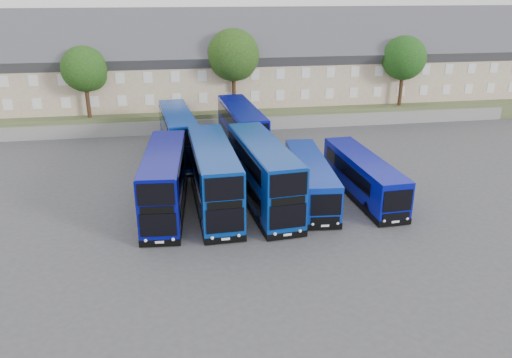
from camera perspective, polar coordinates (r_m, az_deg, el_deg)
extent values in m
plane|color=#404045|center=(34.62, -0.40, -5.19)|extent=(120.00, 120.00, 0.00)
cube|color=slate|center=(56.77, -4.31, 6.15)|extent=(70.00, 0.40, 1.50)
cube|color=#4A502D|center=(66.40, -5.16, 8.55)|extent=(80.00, 20.00, 2.00)
cube|color=tan|center=(64.40, -27.08, 9.60)|extent=(6.00, 8.00, 6.00)
cube|color=brown|center=(63.23, -26.79, 15.80)|extent=(0.60, 0.90, 1.40)
cube|color=tan|center=(62.89, -21.80, 10.17)|extent=(6.00, 8.00, 6.00)
cube|color=#3B3B40|center=(62.47, -22.18, 12.86)|extent=(6.00, 10.40, 10.40)
cube|color=brown|center=(61.83, -21.27, 16.51)|extent=(0.60, 0.90, 1.40)
cube|color=tan|center=(61.92, -16.29, 10.67)|extent=(6.00, 8.00, 6.00)
cube|color=#3B3B40|center=(61.49, -16.58, 13.41)|extent=(6.00, 10.40, 10.40)
cube|color=brown|center=(61.00, -15.51, 17.10)|extent=(0.60, 0.90, 1.40)
cube|color=tan|center=(61.52, -10.65, 11.08)|extent=(6.00, 8.00, 6.00)
cube|color=#3B3B40|center=(61.09, -10.84, 13.85)|extent=(6.00, 10.40, 10.40)
cube|color=brown|center=(60.74, -9.62, 17.53)|extent=(0.60, 0.90, 1.40)
cube|color=tan|center=(61.71, -4.97, 11.38)|extent=(6.00, 8.00, 6.00)
cube|color=#3B3B40|center=(61.28, -5.06, 14.15)|extent=(6.00, 10.40, 10.40)
cube|color=brown|center=(61.08, -3.71, 17.78)|extent=(0.60, 0.90, 1.40)
cube|color=tan|center=(62.48, 0.63, 11.58)|extent=(6.00, 8.00, 6.00)
cube|color=#3B3B40|center=(62.05, 0.64, 14.31)|extent=(6.00, 10.40, 10.40)
cube|color=brown|center=(62.00, 2.09, 17.86)|extent=(0.60, 0.90, 1.40)
cube|color=tan|center=(63.80, 6.06, 11.66)|extent=(6.00, 8.00, 6.00)
cube|color=#3B3B40|center=(63.39, 6.16, 14.34)|extent=(6.00, 10.40, 10.40)
cube|color=brown|center=(63.48, 7.67, 17.77)|extent=(0.60, 0.90, 1.40)
cube|color=tan|center=(65.65, 11.22, 11.65)|extent=(6.00, 8.00, 6.00)
cube|color=#3B3B40|center=(65.25, 11.41, 14.25)|extent=(6.00, 10.40, 10.40)
cube|color=brown|center=(65.47, 12.95, 17.54)|extent=(0.60, 0.90, 1.40)
cube|color=tan|center=(67.98, 16.06, 11.56)|extent=(6.00, 8.00, 6.00)
cube|color=#3B3B40|center=(67.59, 16.32, 14.06)|extent=(6.00, 10.40, 10.40)
cube|color=brown|center=(67.94, 17.86, 17.20)|extent=(0.60, 0.90, 1.40)
cube|color=tan|center=(70.74, 20.55, 11.40)|extent=(6.00, 8.00, 6.00)
cube|color=#3B3B40|center=(70.37, 20.87, 13.80)|extent=(6.00, 10.40, 10.40)
cube|color=brown|center=(70.83, 22.38, 16.78)|extent=(0.60, 0.90, 1.40)
cube|color=tan|center=(73.89, 24.67, 11.19)|extent=(6.00, 8.00, 6.00)
cube|color=#3B3B40|center=(73.53, 25.03, 13.48)|extent=(6.00, 10.40, 10.40)
cube|color=brown|center=(74.09, 26.51, 16.31)|extent=(0.60, 0.90, 1.40)
cube|color=#060978|center=(36.34, -10.38, -0.08)|extent=(3.44, 11.41, 4.15)
cube|color=black|center=(37.14, -10.17, -3.13)|extent=(3.48, 11.45, 0.45)
cube|color=black|center=(31.51, -11.12, -5.20)|extent=(2.25, 0.24, 1.53)
cube|color=black|center=(30.68, -11.38, -1.78)|extent=(2.25, 0.24, 1.43)
cylinder|color=black|center=(34.11, -12.53, -5.22)|extent=(0.38, 1.02, 1.00)
cube|color=navy|center=(36.43, -4.89, 0.47)|extent=(3.06, 11.94, 4.40)
cube|color=black|center=(37.28, -4.78, -2.76)|extent=(3.10, 11.98, 0.45)
cube|color=black|center=(31.33, -3.54, -4.80)|extent=(2.40, 0.13, 1.62)
cube|color=black|center=(30.45, -3.63, -1.15)|extent=(2.40, 0.13, 1.51)
cylinder|color=black|center=(33.72, -6.06, -5.13)|extent=(0.33, 1.01, 1.00)
cube|color=navy|center=(36.81, 0.81, 0.80)|extent=(3.77, 12.13, 4.43)
cube|color=black|center=(37.66, 0.79, -2.43)|extent=(3.81, 12.18, 0.45)
cube|color=black|center=(31.87, 3.68, -4.32)|extent=(2.41, 0.27, 1.63)
cube|color=black|center=(31.00, 3.78, -0.69)|extent=(2.41, 0.27, 1.52)
cylinder|color=black|center=(33.98, 0.52, -4.79)|extent=(0.39, 1.02, 1.00)
cube|color=#08329A|center=(47.73, -8.89, 5.15)|extent=(3.55, 11.42, 4.15)
cube|color=black|center=(48.34, -8.75, 2.73)|extent=(3.59, 11.47, 0.45)
cube|color=black|center=(42.61, -7.98, 2.06)|extent=(2.25, 0.26, 1.53)
cube|color=black|center=(41.99, -8.12, 4.70)|extent=(2.25, 0.26, 1.43)
cylinder|color=black|center=(44.96, -9.69, 1.52)|extent=(0.39, 1.02, 1.00)
cube|color=#070B90|center=(48.38, -1.66, 5.73)|extent=(3.40, 11.87, 4.34)
cube|color=black|center=(49.01, -1.64, 3.23)|extent=(3.44, 11.91, 0.45)
cube|color=black|center=(43.12, -0.07, 2.60)|extent=(2.36, 0.21, 1.60)
cube|color=black|center=(42.49, -0.07, 5.33)|extent=(2.36, 0.21, 1.49)
cylinder|color=black|center=(45.32, -2.17, 1.98)|extent=(0.36, 1.02, 1.00)
cube|color=#08279E|center=(38.37, 6.23, 0.19)|extent=(3.29, 11.40, 2.74)
cube|color=black|center=(38.90, 6.15, -1.77)|extent=(3.33, 11.44, 0.45)
cube|color=black|center=(33.19, 8.03, -2.96)|extent=(2.04, 0.23, 1.50)
cylinder|color=black|center=(35.56, 5.54, -3.66)|extent=(0.38, 1.02, 1.00)
cube|color=#070E91|center=(39.55, 12.13, 0.50)|extent=(2.87, 11.46, 2.78)
cube|color=black|center=(40.06, 11.97, -1.43)|extent=(2.92, 11.50, 0.45)
cube|color=black|center=(34.74, 15.91, -2.43)|extent=(2.07, 0.15, 1.52)
cylinder|color=black|center=(36.68, 12.67, -3.31)|extent=(0.34, 1.01, 1.00)
cylinder|color=#382314|center=(57.53, -18.67, 8.51)|extent=(0.44, 0.44, 3.75)
sphere|color=#133A0F|center=(56.95, -19.07, 11.82)|extent=(4.80, 4.80, 4.80)
sphere|color=#133A0F|center=(57.36, -18.32, 11.20)|extent=(3.30, 3.30, 3.30)
cylinder|color=#382314|center=(57.64, -2.54, 9.99)|extent=(0.44, 0.44, 4.50)
sphere|color=black|center=(57.00, -2.61, 13.99)|extent=(5.76, 5.76, 5.76)
sphere|color=black|center=(57.59, -2.04, 13.17)|extent=(3.96, 3.96, 3.96)
cylinder|color=#382314|center=(62.85, 16.21, 9.89)|extent=(0.44, 0.44, 4.00)
sphere|color=#14330D|center=(62.30, 16.55, 13.13)|extent=(5.12, 5.12, 5.12)
sphere|color=#14330D|center=(63.02, 16.82, 12.45)|extent=(3.52, 3.52, 3.52)
cylinder|color=#382314|center=(71.65, 18.26, 11.07)|extent=(0.44, 0.44, 4.25)
sphere|color=#1C370F|center=(71.15, 18.62, 14.09)|extent=(5.44, 5.44, 5.44)
sphere|color=#1C370F|center=(71.88, 18.83, 13.44)|extent=(3.74, 3.74, 3.74)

